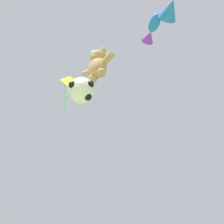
{
  "coord_description": "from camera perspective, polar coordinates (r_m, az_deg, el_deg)",
  "views": [
    {
      "loc": [
        6.44,
        -1.23,
        1.27
      ],
      "look_at": [
        1.89,
        4.02,
        7.45
      ],
      "focal_mm": 40.0,
      "sensor_mm": 36.0,
      "label": 1
    }
  ],
  "objects": [
    {
      "name": "soccer_ball_kite",
      "position": [
        9.67,
        -6.94,
        4.96
      ],
      "size": [
        1.12,
        1.11,
        1.03
      ],
      "color": "white"
    },
    {
      "name": "diamond_kite",
      "position": [
        14.07,
        -10.05,
        6.04
      ],
      "size": [
        0.63,
        0.81,
        2.94
      ],
      "color": "yellow"
    },
    {
      "name": "fish_kite_cobalt",
      "position": [
        12.92,
        9.05,
        18.04
      ],
      "size": [
        1.57,
        1.32,
        0.64
      ],
      "color": "blue"
    },
    {
      "name": "teddy_bear_kite",
      "position": [
        10.4,
        -3.28,
        10.77
      ],
      "size": [
        1.73,
        0.76,
        1.75
      ],
      "color": "tan"
    }
  ]
}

